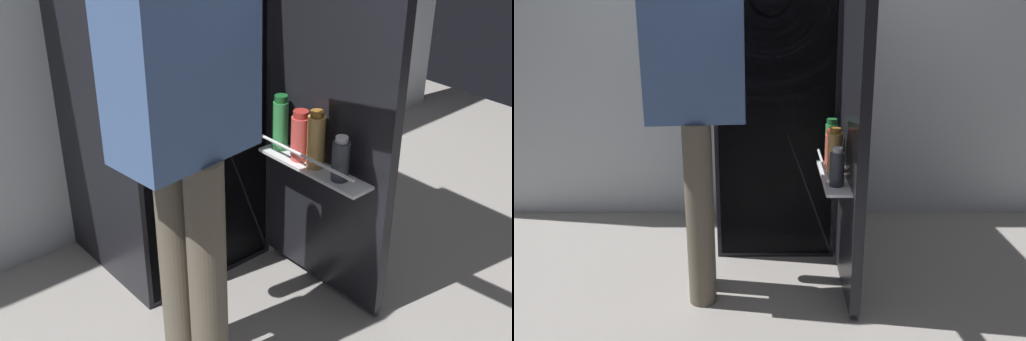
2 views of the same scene
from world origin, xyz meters
TOP-DOWN VIEW (x-y plane):
  - ground_plane at (0.00, 0.00)m, footprint 5.15×5.15m
  - refrigerator at (0.02, 0.51)m, footprint 0.65×1.20m
  - person at (-0.33, -0.10)m, footprint 0.57×0.69m

SIDE VIEW (x-z plane):
  - ground_plane at x=0.00m, z-range 0.00..0.00m
  - refrigerator at x=0.02m, z-range 0.00..1.63m
  - person at x=-0.33m, z-range 0.16..1.80m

